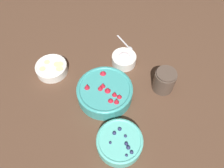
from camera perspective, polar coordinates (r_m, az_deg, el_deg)
name	(u,v)px	position (r m, az deg, el deg)	size (l,w,h in m)	color
ground_plane	(118,86)	(1.01, 1.58, -0.54)	(4.00, 4.00, 0.00)	#4C3323
bowl_strawberries	(105,92)	(0.95, -1.84, -2.01)	(0.24, 0.24, 0.09)	teal
bowl_blueberries	(120,142)	(0.86, 2.00, -14.89)	(0.18, 0.18, 0.06)	#56B7A8
bowl_bananas	(52,68)	(1.08, -15.50, 4.11)	(0.15, 0.15, 0.05)	silver
bowl_cream	(124,59)	(1.07, 3.14, 6.61)	(0.12, 0.12, 0.06)	silver
jar_chocolate	(164,81)	(0.99, 13.46, 0.76)	(0.10, 0.10, 0.11)	#4C3D33
spoon	(127,46)	(1.17, 4.02, 9.96)	(0.14, 0.04, 0.01)	silver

